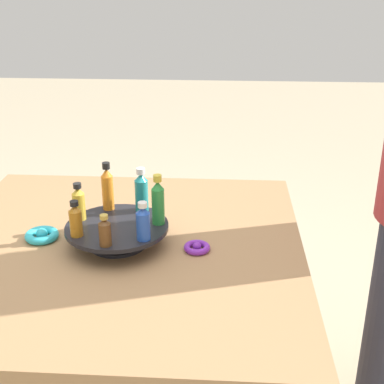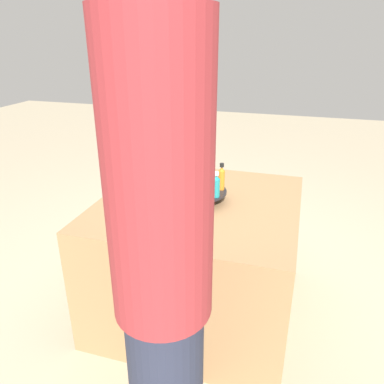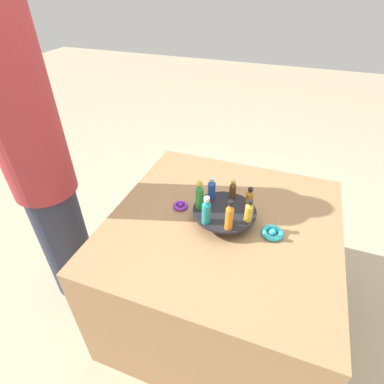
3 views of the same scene
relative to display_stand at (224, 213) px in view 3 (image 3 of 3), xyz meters
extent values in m
plane|color=tan|center=(0.00, 0.00, -0.75)|extent=(12.00, 12.00, 0.00)
cube|color=#9E754C|center=(0.00, 0.00, -0.40)|extent=(1.06, 1.06, 0.71)
cylinder|color=black|center=(0.00, 0.00, -0.04)|extent=(0.16, 0.16, 0.01)
cylinder|color=black|center=(0.00, 0.00, -0.01)|extent=(0.09, 0.09, 0.04)
cylinder|color=black|center=(0.00, 0.00, 0.01)|extent=(0.29, 0.29, 0.01)
cylinder|color=teal|center=(-0.06, -0.10, 0.07)|extent=(0.04, 0.04, 0.10)
cone|color=teal|center=(-0.06, -0.10, 0.13)|extent=(0.04, 0.04, 0.02)
cylinder|color=silver|center=(-0.06, -0.10, 0.15)|extent=(0.03, 0.03, 0.02)
cylinder|color=orange|center=(0.05, -0.11, 0.07)|extent=(0.03, 0.03, 0.11)
cone|color=orange|center=(0.05, -0.11, 0.14)|extent=(0.03, 0.03, 0.02)
cylinder|color=black|center=(0.05, -0.11, 0.16)|extent=(0.02, 0.02, 0.02)
cylinder|color=gold|center=(0.11, -0.03, 0.06)|extent=(0.04, 0.04, 0.08)
cone|color=gold|center=(0.11, -0.03, 0.11)|extent=(0.03, 0.03, 0.02)
cylinder|color=black|center=(0.11, -0.03, 0.12)|extent=(0.02, 0.02, 0.01)
cylinder|color=#AD6B19|center=(0.10, 0.07, 0.06)|extent=(0.03, 0.03, 0.07)
cone|color=#AD6B19|center=(0.10, 0.07, 0.10)|extent=(0.03, 0.03, 0.02)
cylinder|color=black|center=(0.10, 0.07, 0.11)|extent=(0.02, 0.02, 0.01)
cylinder|color=brown|center=(0.01, 0.12, 0.05)|extent=(0.03, 0.03, 0.06)
cone|color=brown|center=(0.01, 0.12, 0.09)|extent=(0.03, 0.03, 0.01)
cylinder|color=#B79338|center=(0.01, 0.12, 0.10)|extent=(0.02, 0.02, 0.01)
cylinder|color=#234CAD|center=(-0.09, 0.08, 0.06)|extent=(0.04, 0.04, 0.08)
cone|color=#234CAD|center=(-0.09, 0.08, 0.10)|extent=(0.04, 0.04, 0.02)
cylinder|color=silver|center=(-0.09, 0.08, 0.12)|extent=(0.02, 0.02, 0.01)
cylinder|color=#288438|center=(-0.12, -0.02, 0.07)|extent=(0.04, 0.04, 0.10)
cone|color=#288438|center=(-0.12, -0.02, 0.14)|extent=(0.03, 0.03, 0.02)
cylinder|color=gold|center=(-0.12, -0.02, 0.16)|extent=(0.02, 0.02, 0.02)
torus|color=#2DB7CC|center=(0.23, -0.02, -0.03)|extent=(0.10, 0.10, 0.02)
sphere|color=#2DB7CC|center=(0.23, -0.02, -0.03)|extent=(0.03, 0.03, 0.03)
torus|color=purple|center=(-0.23, 0.02, -0.03)|extent=(0.07, 0.07, 0.02)
sphere|color=purple|center=(-0.23, 0.02, -0.03)|extent=(0.02, 0.02, 0.02)
cylinder|color=#282D42|center=(-0.90, -0.13, -0.37)|extent=(0.26, 0.26, 0.75)
cylinder|color=#9E2D33|center=(-0.90, -0.13, 0.43)|extent=(0.30, 0.30, 0.86)
camera|label=1|loc=(-0.30, 1.33, 0.69)|focal=50.00mm
camera|label=2|loc=(-1.78, -0.49, 0.80)|focal=35.00mm
camera|label=3|loc=(0.22, -1.04, 0.91)|focal=28.00mm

